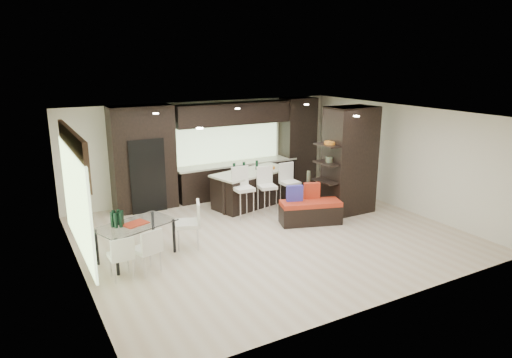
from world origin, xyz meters
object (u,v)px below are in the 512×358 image
stool_left (244,198)px  chair_far (121,259)px  stool_mid (267,195)px  chair_end (188,227)px  floor_vase (308,193)px  bench (310,212)px  dining_table (137,241)px  kitchen_island (252,188)px  stool_right (290,191)px  chair_near (147,252)px

stool_left → chair_far: size_ratio=1.34×
stool_mid → chair_end: (-2.57, -1.11, -0.02)m
stool_left → floor_vase: 1.63m
stool_left → bench: 1.68m
stool_mid → dining_table: (-3.64, -1.11, -0.12)m
chair_end → dining_table: bearing=109.7°
kitchen_island → stool_left: (-0.68, -0.80, 0.05)m
stool_right → floor_vase: (0.15, -0.62, 0.08)m
kitchen_island → floor_vase: size_ratio=1.95×
kitchen_island → stool_mid: 0.79m
stool_left → floor_vase: floor_vase is taller
stool_left → kitchen_island: bearing=51.7°
stool_mid → chair_far: (-4.10, -1.81, -0.10)m
kitchen_island → chair_near: size_ratio=2.75×
stool_right → chair_end: 3.43m
stool_mid → chair_end: size_ratio=1.04×
chair_near → chair_end: bearing=17.1°
kitchen_island → chair_near: 4.48m
chair_near → chair_far: bearing=161.7°
kitchen_island → dining_table: 4.11m
stool_right → bench: 1.19m
stool_right → chair_near: bearing=-156.5°
dining_table → chair_end: size_ratio=1.62×
bench → chair_near: bearing=-152.7°
kitchen_island → bench: 2.03m
stool_left → chair_near: bearing=-146.4°
floor_vase → stool_right: bearing=103.3°
dining_table → chair_near: (0.00, -0.72, 0.05)m
stool_left → bench: stool_left is taller
floor_vase → chair_end: floor_vase is taller
floor_vase → chair_far: size_ratio=1.50×
chair_far → stool_mid: bearing=22.2°
chair_far → chair_end: (1.54, 0.70, 0.08)m
stool_mid → stool_right: 0.68m
chair_far → bench: bearing=6.4°
floor_vase → bench: bearing=-119.6°
floor_vase → chair_far: (-4.93, -1.19, -0.19)m
chair_near → bench: bearing=-7.6°
kitchen_island → chair_end: 3.19m
floor_vase → chair_end: size_ratio=1.24×
kitchen_island → stool_left: bearing=-144.6°
stool_right → chair_near: stool_right is taller
floor_vase → chair_near: (-4.47, -1.21, -0.17)m
stool_mid → bench: stool_mid is taller
stool_right → chair_near: 4.69m
stool_right → chair_end: stool_right is taller
stool_mid → dining_table: bearing=-153.5°
chair_end → floor_vase: bearing=-62.1°
stool_mid → floor_vase: size_ratio=0.84×
floor_vase → dining_table: (-4.47, -0.49, -0.21)m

